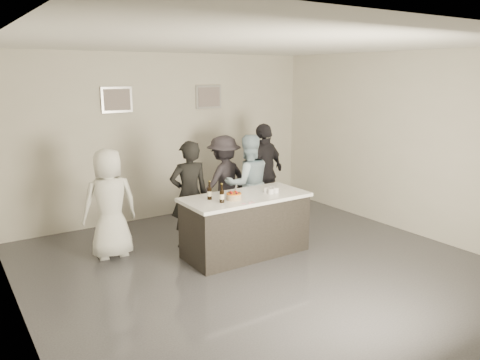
% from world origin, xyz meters
% --- Properties ---
extents(floor, '(6.00, 6.00, 0.00)m').
position_xyz_m(floor, '(0.00, 0.00, 0.00)').
color(floor, '#3D3D42').
rests_on(floor, ground).
extents(ceiling, '(6.00, 6.00, 0.00)m').
position_xyz_m(ceiling, '(0.00, 0.00, 3.00)').
color(ceiling, white).
extents(wall_back, '(6.00, 0.04, 3.00)m').
position_xyz_m(wall_back, '(0.00, 3.00, 1.50)').
color(wall_back, beige).
rests_on(wall_back, ground).
extents(wall_front, '(6.00, 0.04, 3.00)m').
position_xyz_m(wall_front, '(0.00, -3.00, 1.50)').
color(wall_front, beige).
rests_on(wall_front, ground).
extents(wall_left, '(0.04, 6.00, 3.00)m').
position_xyz_m(wall_left, '(-3.00, 0.00, 1.50)').
color(wall_left, beige).
rests_on(wall_left, ground).
extents(wall_right, '(0.04, 6.00, 3.00)m').
position_xyz_m(wall_right, '(3.00, 0.00, 1.50)').
color(wall_right, beige).
rests_on(wall_right, ground).
extents(picture_left, '(0.54, 0.04, 0.44)m').
position_xyz_m(picture_left, '(-0.90, 2.97, 2.20)').
color(picture_left, '#B2B2B7').
rests_on(picture_left, wall_back).
extents(picture_right, '(0.54, 0.04, 0.44)m').
position_xyz_m(picture_right, '(0.90, 2.97, 2.20)').
color(picture_right, '#B2B2B7').
rests_on(picture_right, wall_back).
extents(bar_counter, '(1.86, 0.86, 0.90)m').
position_xyz_m(bar_counter, '(0.11, 0.52, 0.45)').
color(bar_counter, white).
rests_on(bar_counter, ground).
extents(cake, '(0.22, 0.22, 0.08)m').
position_xyz_m(cake, '(-0.15, 0.43, 0.94)').
color(cake, orange).
rests_on(cake, bar_counter).
extents(beer_bottle_a, '(0.07, 0.07, 0.26)m').
position_xyz_m(beer_bottle_a, '(-0.43, 0.62, 1.03)').
color(beer_bottle_a, black).
rests_on(beer_bottle_a, bar_counter).
extents(beer_bottle_b, '(0.07, 0.07, 0.26)m').
position_xyz_m(beer_bottle_b, '(-0.37, 0.39, 1.03)').
color(beer_bottle_b, black).
rests_on(beer_bottle_b, bar_counter).
extents(tumbler_cluster, '(0.19, 0.19, 0.08)m').
position_xyz_m(tumbler_cluster, '(0.53, 0.46, 0.94)').
color(tumbler_cluster, yellow).
rests_on(tumbler_cluster, bar_counter).
extents(candles, '(0.24, 0.08, 0.01)m').
position_xyz_m(candles, '(-0.11, 0.16, 0.90)').
color(candles, pink).
rests_on(candles, bar_counter).
extents(person_main_black, '(0.65, 0.47, 1.66)m').
position_xyz_m(person_main_black, '(-0.44, 1.24, 0.83)').
color(person_main_black, black).
rests_on(person_main_black, ground).
extents(person_main_blue, '(0.93, 0.80, 1.66)m').
position_xyz_m(person_main_blue, '(0.74, 1.38, 0.83)').
color(person_main_blue, '#A4C2D6').
rests_on(person_main_blue, ground).
extents(person_guest_left, '(0.82, 0.56, 1.61)m').
position_xyz_m(person_guest_left, '(-1.58, 1.51, 0.81)').
color(person_guest_left, silver).
rests_on(person_guest_left, ground).
extents(person_guest_right, '(1.13, 0.77, 1.78)m').
position_xyz_m(person_guest_right, '(1.31, 1.70, 0.89)').
color(person_guest_right, black).
rests_on(person_guest_right, ground).
extents(person_guest_back, '(1.14, 0.82, 1.59)m').
position_xyz_m(person_guest_back, '(0.61, 1.94, 0.79)').
color(person_guest_back, '#2D2930').
rests_on(person_guest_back, ground).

